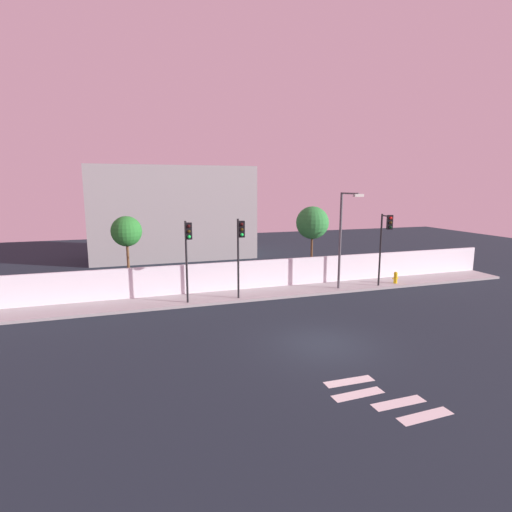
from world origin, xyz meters
The scene contains 12 objects.
ground_plane centered at (0.00, 0.00, 0.00)m, with size 80.00×80.00×0.00m, color #1A232D.
sidewalk centered at (0.00, 8.20, 0.07)m, with size 36.00×2.40×0.15m, color #9D9D9D.
perimeter_wall centered at (0.00, 9.49, 1.05)m, with size 36.00×0.18×1.80m, color white.
crosswalk_marking centered at (-0.29, -4.53, 0.00)m, with size 3.02×3.04×0.01m.
traffic_light_left centered at (-1.75, 6.79, 3.58)m, with size 0.43×1.66×4.68m.
traffic_light_center centered at (-4.64, 6.98, 3.53)m, with size 0.34×1.29×4.64m.
traffic_light_right centered at (7.92, 6.95, 3.62)m, with size 0.46×1.37×4.76m.
street_lamp_curbside centered at (5.14, 7.46, 3.83)m, with size 0.61×2.01×6.14m.
fire_hydrant centered at (9.48, 7.70, 0.58)m, with size 0.44×0.26×0.80m.
roadside_tree_leftmost centered at (-7.75, 10.58, 3.97)m, with size 1.83×1.83×4.91m.
roadside_tree_midleft centered at (4.55, 10.58, 4.15)m, with size 2.27×2.27×5.30m.
low_building_distant centered at (-3.55, 23.49, 4.23)m, with size 14.66×6.00×8.45m, color gray.
Camera 1 is at (-7.73, -14.44, 6.67)m, focal length 27.95 mm.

